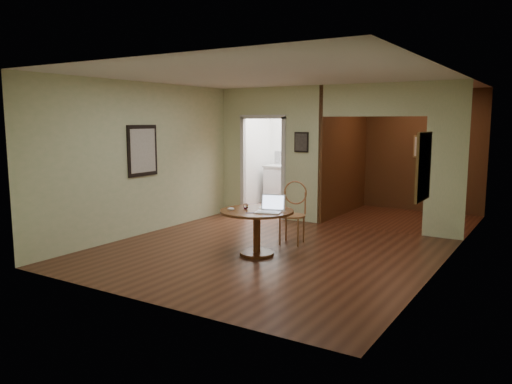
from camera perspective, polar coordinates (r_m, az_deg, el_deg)
The scene contains 11 objects.
floor at distance 7.76m, azimuth 0.75°, elevation -6.97°, with size 5.00×5.00×0.00m, color #3F1E12.
room_shell at distance 10.48m, azimuth 7.36°, elevation 4.07°, with size 5.20×7.50×5.00m.
dining_table at distance 7.53m, azimuth 0.09°, elevation -3.43°, with size 1.11×1.11×0.69m.
chair at distance 8.30m, azimuth 4.29°, elevation -1.93°, with size 0.50×0.50×1.03m.
open_laptop at distance 7.33m, azimuth 1.66°, elevation -1.79°, with size 0.42×0.41×0.25m.
closed_laptop at distance 7.53m, azimuth 1.34°, elevation -1.95°, with size 0.30×0.19×0.02m, color #B6B6BB.
mouse at distance 7.47m, azimuth -2.88°, elevation -1.95°, with size 0.11×0.06×0.05m, color white.
wine_glass at distance 7.57m, azimuth -1.18°, elevation -1.62°, with size 0.08×0.08×0.09m, color white, non-canonical shape.
pen at distance 7.25m, azimuth -0.65°, elevation -2.40°, with size 0.01×0.01×0.14m, color #0C1055.
kitchen_cabinet at distance 11.93m, azimuth 5.64°, elevation 0.67°, with size 2.06×0.60×0.94m.
grocery_bag at distance 11.58m, azimuth 8.67°, elevation 3.54°, with size 0.33×0.28×0.33m, color beige.
Camera 1 is at (3.87, -6.42, 2.04)m, focal length 35.00 mm.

